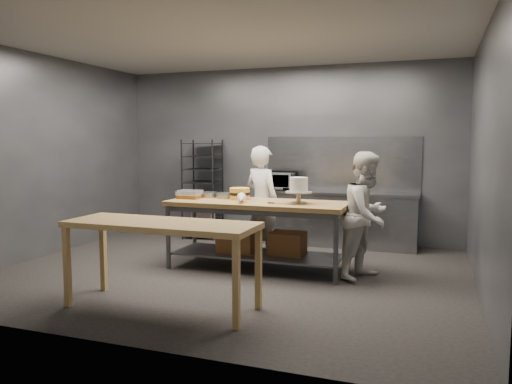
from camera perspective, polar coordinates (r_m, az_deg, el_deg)
ground at (r=6.67m, az=-3.01°, el=-9.13°), size 6.00×6.00×0.00m
back_wall at (r=8.80m, az=3.30°, el=4.38°), size 6.00×0.04×3.00m
work_table at (r=6.72m, az=0.21°, el=-4.00°), size 2.40×0.90×0.92m
near_counter at (r=5.21m, az=-10.77°, el=-4.30°), size 2.00×0.70×0.90m
back_counter at (r=8.35m, az=9.23°, el=-2.99°), size 2.60×0.60×0.90m
splashback_panel at (r=8.56m, az=9.70°, el=3.26°), size 2.60×0.02×0.90m
speed_rack at (r=8.98m, az=-6.09°, el=0.27°), size 0.68×0.72×1.75m
chef_behind at (r=7.32m, az=0.70°, el=-1.18°), size 0.71×0.61×1.65m
chef_right at (r=6.39m, az=12.57°, el=-2.63°), size 0.86×0.95×1.59m
microwave at (r=8.52m, az=2.71°, el=1.31°), size 0.54×0.37×0.30m
frosted_cake_stand at (r=6.41m, az=4.91°, el=0.55°), size 0.34×0.34×0.34m
layer_cake at (r=6.88m, az=-1.88°, el=-0.19°), size 0.27×0.27×0.16m
cake_pans at (r=7.10m, az=-4.42°, el=-0.36°), size 0.52×0.27×0.07m
piping_bag at (r=6.45m, az=-1.73°, el=-0.76°), size 0.24×0.40×0.12m
offset_spatula at (r=6.40m, az=2.47°, el=-1.32°), size 0.37×0.02×0.02m
pastry_clamshells at (r=7.08m, az=-7.60°, el=-0.26°), size 0.34×0.31×0.11m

